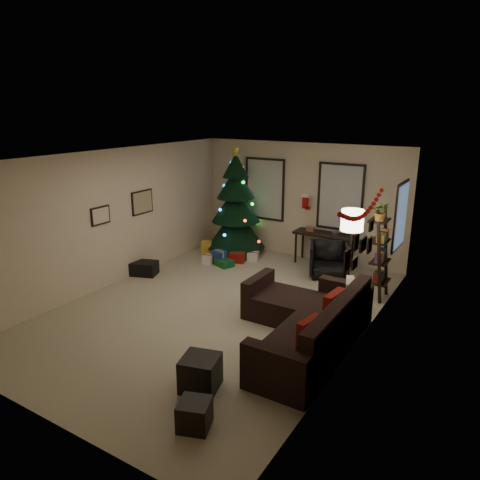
% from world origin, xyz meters
% --- Properties ---
extents(floor, '(7.00, 7.00, 0.00)m').
position_xyz_m(floor, '(0.00, 0.00, 0.00)').
color(floor, tan).
rests_on(floor, ground).
extents(ceiling, '(7.00, 7.00, 0.00)m').
position_xyz_m(ceiling, '(0.00, 0.00, 2.70)').
color(ceiling, white).
rests_on(ceiling, floor).
extents(wall_back, '(5.00, 0.00, 5.00)m').
position_xyz_m(wall_back, '(0.00, 3.50, 1.35)').
color(wall_back, beige).
rests_on(wall_back, floor).
extents(wall_front, '(5.00, 0.00, 5.00)m').
position_xyz_m(wall_front, '(0.00, -3.50, 1.35)').
color(wall_front, beige).
rests_on(wall_front, floor).
extents(wall_left, '(0.00, 7.00, 7.00)m').
position_xyz_m(wall_left, '(-2.50, 0.00, 1.35)').
color(wall_left, beige).
rests_on(wall_left, floor).
extents(wall_right, '(0.00, 7.00, 7.00)m').
position_xyz_m(wall_right, '(2.50, 0.00, 1.35)').
color(wall_right, beige).
rests_on(wall_right, floor).
extents(window_back_left, '(1.05, 0.06, 1.50)m').
position_xyz_m(window_back_left, '(-0.95, 3.47, 1.55)').
color(window_back_left, '#728CB2').
rests_on(window_back_left, wall_back).
extents(window_back_right, '(1.05, 0.06, 1.50)m').
position_xyz_m(window_back_right, '(0.95, 3.47, 1.55)').
color(window_back_right, '#728CB2').
rests_on(window_back_right, wall_back).
extents(window_right_wall, '(0.06, 0.90, 1.30)m').
position_xyz_m(window_right_wall, '(2.47, 2.55, 1.50)').
color(window_right_wall, '#728CB2').
rests_on(window_right_wall, wall_right).
extents(christmas_tree, '(1.42, 1.42, 2.65)m').
position_xyz_m(christmas_tree, '(-1.48, 2.98, 1.10)').
color(christmas_tree, black).
rests_on(christmas_tree, floor).
extents(presents, '(1.50, 1.01, 0.30)m').
position_xyz_m(presents, '(-1.33, 2.25, 0.11)').
color(presents, silver).
rests_on(presents, floor).
extents(sofa, '(1.92, 2.79, 0.88)m').
position_xyz_m(sofa, '(1.83, -0.25, 0.29)').
color(sofa, black).
rests_on(sofa, floor).
extents(pillow_red_a, '(0.19, 0.44, 0.42)m').
position_xyz_m(pillow_red_a, '(2.21, -1.12, 0.64)').
color(pillow_red_a, maroon).
rests_on(pillow_red_a, sofa).
extents(pillow_red_b, '(0.18, 0.50, 0.49)m').
position_xyz_m(pillow_red_b, '(2.21, -0.20, 0.64)').
color(pillow_red_b, maroon).
rests_on(pillow_red_b, sofa).
extents(pillow_cream, '(0.25, 0.44, 0.43)m').
position_xyz_m(pillow_cream, '(2.21, 0.50, 0.63)').
color(pillow_cream, beige).
rests_on(pillow_cream, sofa).
extents(ottoman_near, '(0.57, 0.57, 0.44)m').
position_xyz_m(ottoman_near, '(1.15, -2.07, 0.22)').
color(ottoman_near, black).
rests_on(ottoman_near, floor).
extents(ottoman_far, '(0.44, 0.44, 0.33)m').
position_xyz_m(ottoman_far, '(1.53, -2.71, 0.16)').
color(ottoman_far, black).
rests_on(ottoman_far, floor).
extents(desk, '(1.37, 0.49, 0.74)m').
position_xyz_m(desk, '(0.72, 3.22, 0.65)').
color(desk, black).
rests_on(desk, floor).
extents(desk_chair, '(0.92, 0.90, 0.74)m').
position_xyz_m(desk_chair, '(1.09, 2.57, 0.37)').
color(desk_chair, black).
rests_on(desk_chair, floor).
extents(bookshelf, '(0.30, 0.51, 1.74)m').
position_xyz_m(bookshelf, '(2.30, 1.99, 0.84)').
color(bookshelf, black).
rests_on(bookshelf, floor).
extents(potted_plant, '(0.45, 0.41, 0.44)m').
position_xyz_m(potted_plant, '(2.30, 1.68, 1.78)').
color(potted_plant, '#4C4C4C').
rests_on(potted_plant, bookshelf).
extents(floor_lamp, '(0.38, 0.38, 1.81)m').
position_xyz_m(floor_lamp, '(1.95, 1.22, 1.51)').
color(floor_lamp, black).
rests_on(floor_lamp, floor).
extents(art_map, '(0.04, 0.60, 0.50)m').
position_xyz_m(art_map, '(-2.48, 0.84, 1.53)').
color(art_map, black).
rests_on(art_map, wall_left).
extents(art_abstract, '(0.04, 0.45, 0.35)m').
position_xyz_m(art_abstract, '(-2.48, -0.31, 1.47)').
color(art_abstract, black).
rests_on(art_abstract, wall_left).
extents(gallery, '(0.03, 1.25, 0.54)m').
position_xyz_m(gallery, '(2.48, -0.07, 1.57)').
color(gallery, black).
rests_on(gallery, wall_right).
extents(garland, '(0.08, 1.90, 0.30)m').
position_xyz_m(garland, '(2.45, 0.04, 2.12)').
color(garland, '#A5140C').
rests_on(garland, wall_right).
extents(stocking_left, '(0.20, 0.05, 0.36)m').
position_xyz_m(stocking_left, '(-0.14, 3.59, 1.48)').
color(stocking_left, '#990F0C').
rests_on(stocking_left, wall_back).
extents(stocking_right, '(0.20, 0.05, 0.36)m').
position_xyz_m(stocking_right, '(0.19, 3.32, 1.40)').
color(stocking_right, '#990F0C').
rests_on(stocking_right, wall_back).
extents(storage_bin, '(0.67, 0.56, 0.29)m').
position_xyz_m(storage_bin, '(-2.33, 0.59, 0.14)').
color(storage_bin, black).
rests_on(storage_bin, floor).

